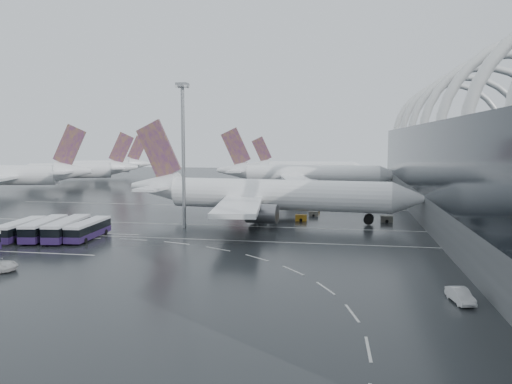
% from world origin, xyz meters
% --- Properties ---
extents(ground, '(420.00, 420.00, 0.00)m').
position_xyz_m(ground, '(0.00, 0.00, 0.00)').
color(ground, black).
rests_on(ground, ground).
extents(lane_marking_near, '(120.00, 0.25, 0.01)m').
position_xyz_m(lane_marking_near, '(0.00, -2.00, 0.01)').
color(lane_marking_near, silver).
rests_on(lane_marking_near, ground).
extents(lane_marking_mid, '(120.00, 0.25, 0.01)m').
position_xyz_m(lane_marking_mid, '(0.00, 12.00, 0.01)').
color(lane_marking_mid, silver).
rests_on(lane_marking_mid, ground).
extents(lane_marking_far, '(120.00, 0.25, 0.01)m').
position_xyz_m(lane_marking_far, '(0.00, 40.00, 0.01)').
color(lane_marking_far, silver).
rests_on(lane_marking_far, ground).
extents(bus_bay_line_south, '(28.00, 0.25, 0.01)m').
position_xyz_m(bus_bay_line_south, '(-24.00, -16.00, 0.01)').
color(bus_bay_line_south, silver).
rests_on(bus_bay_line_south, ground).
extents(bus_bay_line_north, '(28.00, 0.25, 0.01)m').
position_xyz_m(bus_bay_line_north, '(-24.00, 0.00, 0.01)').
color(bus_bay_line_north, silver).
rests_on(bus_bay_line_north, ground).
extents(airliner_main, '(62.87, 54.92, 21.28)m').
position_xyz_m(airliner_main, '(9.40, 19.58, 5.33)').
color(airliner_main, white).
rests_on(airliner_main, ground).
extents(airliner_gate_b, '(60.12, 54.31, 20.96)m').
position_xyz_m(airliner_gate_b, '(12.46, 82.28, 5.25)').
color(airliner_gate_b, white).
rests_on(airliner_gate_b, ground).
extents(airliner_gate_c, '(51.31, 47.45, 18.32)m').
position_xyz_m(airliner_gate_c, '(9.03, 135.80, 4.58)').
color(airliner_gate_c, white).
rests_on(airliner_gate_c, ground).
extents(jet_remote_west, '(49.98, 40.50, 21.84)m').
position_xyz_m(jet_remote_west, '(-77.08, 59.95, 5.64)').
color(jet_remote_west, white).
rests_on(jet_remote_west, ground).
extents(jet_remote_mid, '(44.05, 35.92, 19.88)m').
position_xyz_m(jet_remote_mid, '(-73.49, 92.48, 5.13)').
color(jet_remote_mid, white).
rests_on(jet_remote_mid, ground).
extents(jet_remote_far, '(41.04, 33.54, 18.85)m').
position_xyz_m(jet_remote_far, '(-80.43, 125.95, 4.87)').
color(jet_remote_far, white).
rests_on(jet_remote_far, ground).
extents(bus_row_near_a, '(3.93, 12.58, 3.05)m').
position_xyz_m(bus_row_near_a, '(-28.21, -6.87, 1.67)').
color(bus_row_near_a, '#25143F').
rests_on(bus_row_near_a, ground).
extents(bus_row_near_b, '(4.87, 13.37, 3.22)m').
position_xyz_m(bus_row_near_b, '(-24.43, -5.97, 1.77)').
color(bus_row_near_b, '#25143F').
rests_on(bus_row_near_b, ground).
extents(bus_row_near_c, '(4.65, 13.64, 3.29)m').
position_xyz_m(bus_row_near_c, '(-20.40, -5.51, 1.81)').
color(bus_row_near_c, '#25143F').
rests_on(bus_row_near_c, ground).
extents(bus_row_near_d, '(3.45, 12.48, 3.04)m').
position_xyz_m(bus_row_near_d, '(-16.95, -4.75, 1.67)').
color(bus_row_near_d, '#25143F').
rests_on(bus_row_near_d, ground).
extents(van_curve_c, '(2.40, 4.78, 1.50)m').
position_xyz_m(van_curve_c, '(37.91, -29.13, 0.75)').
color(van_curve_c, silver).
rests_on(van_curve_c, ground).
extents(floodlight_mast, '(2.10, 2.10, 27.41)m').
position_xyz_m(floodlight_mast, '(-4.30, 8.65, 17.24)').
color(floodlight_mast, gray).
rests_on(floodlight_mast, ground).
extents(gse_cart_belly_a, '(2.32, 1.37, 1.26)m').
position_xyz_m(gse_cart_belly_a, '(17.18, 20.51, 0.63)').
color(gse_cart_belly_a, orange).
rests_on(gse_cart_belly_a, ground).
extents(gse_cart_belly_b, '(2.04, 1.21, 1.12)m').
position_xyz_m(gse_cart_belly_b, '(19.34, 27.21, 0.56)').
color(gse_cart_belly_b, slate).
rests_on(gse_cart_belly_b, ground).
extents(gse_cart_belly_d, '(2.41, 1.42, 1.31)m').
position_xyz_m(gse_cart_belly_d, '(34.60, 21.80, 0.66)').
color(gse_cart_belly_d, slate).
rests_on(gse_cart_belly_d, ground).
extents(gse_cart_belly_e, '(2.07, 1.22, 1.13)m').
position_xyz_m(gse_cart_belly_e, '(19.34, 35.68, 0.56)').
color(gse_cart_belly_e, orange).
rests_on(gse_cart_belly_e, ground).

